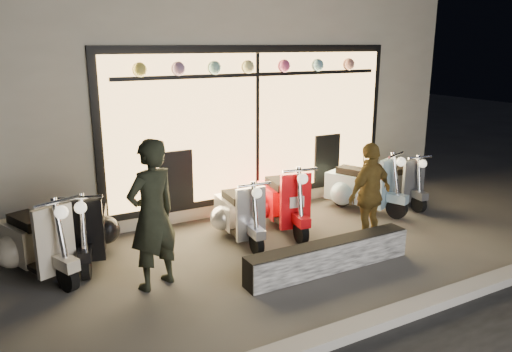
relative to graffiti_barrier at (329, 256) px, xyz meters
The scene contains 12 objects.
ground 0.81m from the graffiti_barrier, 124.55° to the left, with size 40.00×40.00×0.00m, color #383533.
kerb 1.43m from the graffiti_barrier, 108.34° to the right, with size 40.00×0.25×0.12m, color slate.
shop_building 5.96m from the graffiti_barrier, 94.50° to the left, with size 10.20×6.23×4.20m.
graffiti_barrier is the anchor object (origin of this frame).
scooter_silver 1.72m from the graffiti_barrier, 107.89° to the left, with size 0.50×1.38×0.98m.
scooter_red 1.77m from the graffiti_barrier, 79.36° to the left, with size 0.64×1.53×1.08m.
scooter_black 3.33m from the graffiti_barrier, 142.73° to the left, with size 0.72×1.45×1.04m.
scooter_cream 3.85m from the graffiti_barrier, 151.99° to the left, with size 0.85×1.51×1.09m.
scooter_blue 2.65m from the graffiti_barrier, 42.55° to the left, with size 0.85×1.49×1.08m.
scooter_grey 3.42m from the graffiti_barrier, 31.78° to the left, with size 0.54×1.35×0.96m.
man 2.36m from the graffiti_barrier, 162.27° to the left, with size 0.68×0.44×1.85m, color black.
woman 1.28m from the graffiti_barrier, 23.03° to the left, with size 0.90×0.38×1.54m, color brown.
Camera 1 is at (-3.33, -5.48, 2.91)m, focal length 35.00 mm.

